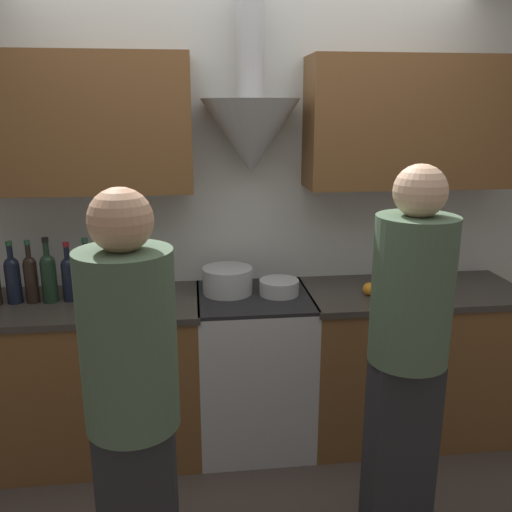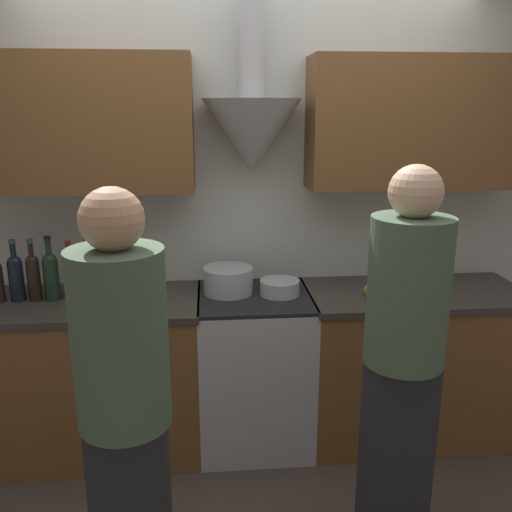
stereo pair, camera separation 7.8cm
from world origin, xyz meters
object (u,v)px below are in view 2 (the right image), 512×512
object	(u,v)px
wine_bottle_5	(89,274)
person_foreground_left	(125,399)
saucepan	(404,290)
orange_fruit	(370,290)
wine_bottle_4	(71,275)
person_foreground_right	(403,354)
wine_bottle_1	(16,275)
wine_bottle_3	(51,274)
stove_range	(254,368)
stock_pot	(228,280)
wine_bottle_2	(33,275)
mixing_bowl	(280,287)

from	to	relation	value
wine_bottle_5	person_foreground_left	size ratio (longest dim) A/B	0.21
saucepan	person_foreground_left	bearing A→B (deg)	-143.37
wine_bottle_5	orange_fruit	distance (m)	1.52
wine_bottle_4	person_foreground_right	bearing A→B (deg)	-31.82
wine_bottle_1	wine_bottle_4	bearing A→B (deg)	0.42
wine_bottle_3	wine_bottle_4	world-z (taller)	wine_bottle_3
stove_range	stock_pot	size ratio (longest dim) A/B	3.23
wine_bottle_4	stock_pot	xyz separation A→B (m)	(0.84, 0.02, -0.06)
wine_bottle_3	wine_bottle_5	distance (m)	0.20
wine_bottle_5	person_foreground_left	xyz separation A→B (m)	(0.34, -1.13, -0.11)
saucepan	person_foreground_right	distance (m)	0.84
wine_bottle_2	mixing_bowl	xyz separation A→B (m)	(1.31, -0.03, -0.10)
wine_bottle_2	wine_bottle_4	bearing A→B (deg)	2.05
stock_pot	person_foreground_right	distance (m)	1.15
saucepan	person_foreground_left	world-z (taller)	person_foreground_left
mixing_bowl	orange_fruit	bearing A→B (deg)	-8.60
wine_bottle_5	saucepan	size ratio (longest dim) A/B	1.78
stove_range	stock_pot	distance (m)	0.53
stock_pot	wine_bottle_3	bearing A→B (deg)	-177.91
stock_pot	saucepan	size ratio (longest dim) A/B	1.44
wine_bottle_2	wine_bottle_3	world-z (taller)	wine_bottle_3
stove_range	person_foreground_left	distance (m)	1.32
wine_bottle_1	mixing_bowl	xyz separation A→B (m)	(1.40, -0.03, -0.10)
wine_bottle_5	saucepan	world-z (taller)	wine_bottle_5
mixing_bowl	saucepan	size ratio (longest dim) A/B	1.14
wine_bottle_2	wine_bottle_1	bearing A→B (deg)	177.02
stock_pot	person_foreground_right	world-z (taller)	person_foreground_right
stock_pot	mixing_bowl	size ratio (longest dim) A/B	1.27
wine_bottle_4	wine_bottle_5	xyz separation A→B (m)	(0.10, -0.01, 0.00)
stock_pot	person_foreground_right	xyz separation A→B (m)	(0.65, -0.95, -0.02)
wine_bottle_3	stock_pot	distance (m)	0.94
stove_range	mixing_bowl	bearing A→B (deg)	-0.56
wine_bottle_2	wine_bottle_5	bearing A→B (deg)	0.22
wine_bottle_3	person_foreground_right	bearing A→B (deg)	-29.93
person_foreground_right	wine_bottle_1	bearing A→B (deg)	152.49
wine_bottle_1	wine_bottle_5	distance (m)	0.38
wine_bottle_1	orange_fruit	xyz separation A→B (m)	(1.89, -0.10, -0.10)
stove_range	person_foreground_right	world-z (taller)	person_foreground_right
wine_bottle_4	wine_bottle_1	bearing A→B (deg)	-179.58
stove_range	person_foreground_right	distance (m)	1.14
person_foreground_right	orange_fruit	bearing A→B (deg)	82.16
wine_bottle_5	person_foreground_right	world-z (taller)	person_foreground_right
saucepan	mixing_bowl	bearing A→B (deg)	171.17
stove_range	wine_bottle_4	xyz separation A→B (m)	(-0.98, 0.03, 0.57)
stock_pot	wine_bottle_5	bearing A→B (deg)	-177.65
wine_bottle_5	stock_pot	size ratio (longest dim) A/B	1.23
wine_bottle_2	person_foreground_right	distance (m)	1.92
person_foreground_right	saucepan	bearing A→B (deg)	69.97
stock_pot	mixing_bowl	xyz separation A→B (m)	(0.28, -0.06, -0.03)
wine_bottle_1	person_foreground_left	size ratio (longest dim) A/B	0.20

